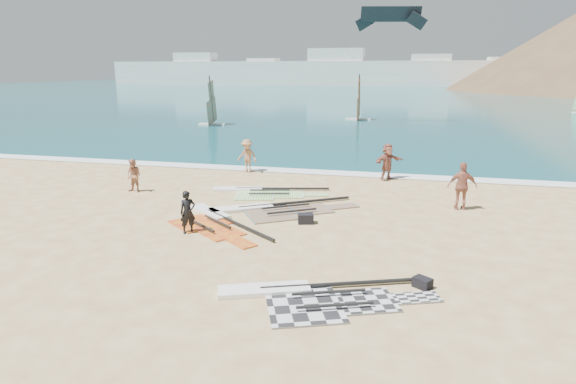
% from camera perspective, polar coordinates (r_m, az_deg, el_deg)
% --- Properties ---
extents(ground, '(300.00, 300.00, 0.00)m').
position_cam_1_polar(ground, '(14.73, -2.40, -7.62)').
color(ground, '#DABF80').
rests_on(ground, ground).
extents(sea, '(300.00, 240.00, 0.06)m').
position_cam_1_polar(sea, '(145.26, 12.60, 11.87)').
color(sea, '#0B4E51').
rests_on(sea, ground).
extents(surf_line, '(300.00, 1.20, 0.04)m').
position_cam_1_polar(surf_line, '(26.28, 5.10, 2.21)').
color(surf_line, white).
rests_on(surf_line, ground).
extents(far_town, '(160.00, 8.00, 12.00)m').
position_cam_1_polar(far_town, '(164.28, 7.22, 13.92)').
color(far_town, white).
rests_on(far_town, ground).
extents(rig_grey, '(5.62, 3.39, 0.20)m').
position_cam_1_polar(rig_grey, '(12.23, 2.63, -12.20)').
color(rig_grey, '#252527').
rests_on(rig_grey, ground).
extents(rig_green, '(5.50, 2.81, 0.20)m').
position_cam_1_polar(rig_green, '(22.05, -3.32, 0.00)').
color(rig_green, '#5DCC22').
rests_on(rig_green, ground).
extents(rig_orange, '(5.87, 4.36, 0.20)m').
position_cam_1_polar(rig_orange, '(19.32, -1.70, -2.06)').
color(rig_orange, '#FF5407').
rests_on(rig_orange, ground).
extents(rig_red, '(4.48, 4.38, 0.20)m').
position_cam_1_polar(rig_red, '(18.07, -8.86, -3.41)').
color(rig_red, '#B9102A').
rests_on(rig_red, ground).
extents(gear_bag_near, '(0.65, 0.55, 0.36)m').
position_cam_1_polar(gear_bag_near, '(17.71, 2.11, -3.16)').
color(gear_bag_near, black).
rests_on(gear_bag_near, ground).
extents(gear_bag_far, '(0.56, 0.52, 0.27)m').
position_cam_1_polar(gear_bag_far, '(13.16, 15.65, -10.31)').
color(gear_bag_far, black).
rests_on(gear_bag_far, ground).
extents(person_wetsuit, '(0.65, 0.62, 1.49)m').
position_cam_1_polar(person_wetsuit, '(16.86, -11.80, -2.36)').
color(person_wetsuit, black).
rests_on(person_wetsuit, ground).
extents(beachgoer_left, '(0.81, 0.67, 1.54)m').
position_cam_1_polar(beachgoer_left, '(23.15, -17.82, 1.85)').
color(beachgoer_left, '#B27659').
rests_on(beachgoer_left, ground).
extents(beachgoer_mid, '(1.30, 0.92, 1.82)m').
position_cam_1_polar(beachgoer_mid, '(26.39, -4.86, 4.28)').
color(beachgoer_mid, '#A97552').
rests_on(beachgoer_mid, ground).
extents(beachgoer_back, '(1.17, 0.56, 1.94)m').
position_cam_1_polar(beachgoer_back, '(20.45, 19.95, 0.65)').
color(beachgoer_back, '#A55F4B').
rests_on(beachgoer_back, ground).
extents(beachgoer_right, '(1.64, 1.61, 1.88)m').
position_cam_1_polar(beachgoer_right, '(25.04, 11.69, 3.55)').
color(beachgoer_right, '#995647').
rests_on(beachgoer_right, ground).
extents(windsurfer_left, '(2.76, 3.30, 4.93)m').
position_cam_1_polar(windsurfer_left, '(49.42, -9.02, 9.42)').
color(windsurfer_left, white).
rests_on(windsurfer_left, ground).
extents(windsurfer_centre, '(2.76, 3.38, 5.04)m').
position_cam_1_polar(windsurfer_centre, '(54.38, 8.36, 9.91)').
color(windsurfer_centre, white).
rests_on(windsurfer_centre, ground).
extents(kitesurf_kite, '(7.03, 2.11, 2.36)m').
position_cam_1_polar(kitesurf_kite, '(52.24, 12.09, 19.70)').
color(kitesurf_kite, black).
rests_on(kitesurf_kite, ground).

